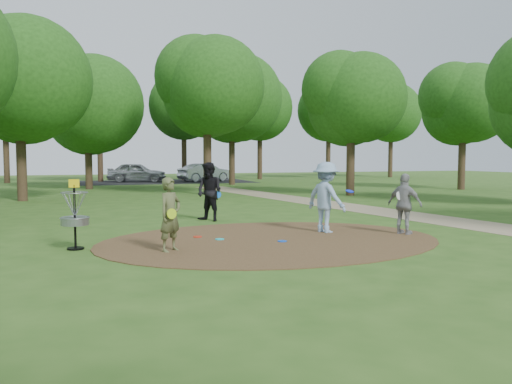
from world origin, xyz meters
name	(u,v)px	position (x,y,z in m)	size (l,w,h in m)	color
ground	(272,240)	(0.00, 0.00, 0.00)	(100.00, 100.00, 0.00)	#2D5119
dirt_clearing	(272,240)	(0.00, 0.00, 0.01)	(8.40, 8.40, 0.02)	#47301C
footpath	(438,220)	(6.50, 2.00, 0.01)	(2.00, 40.00, 0.01)	#8C7A5B
parking_lot	(165,182)	(2.00, 30.00, 0.00)	(14.00, 8.00, 0.01)	black
player_observer_with_disc	(170,215)	(-2.57, -0.66, 0.80)	(0.69, 0.66, 1.59)	#505732
player_throwing_with_disc	(326,198)	(1.80, 0.68, 0.95)	(1.37, 1.40, 1.89)	#88A8CB
player_walking_with_disc	(210,192)	(-0.56, 4.09, 0.93)	(1.10, 1.15, 1.86)	black
player_waiting_with_disc	(405,204)	(3.58, -0.29, 0.80)	(0.77, 1.01, 1.60)	gray
disc_ground_cyan	(220,239)	(-1.21, 0.42, 0.03)	(0.22, 0.22, 0.02)	#1ACBD2
disc_ground_blue	(282,241)	(0.13, -0.33, 0.03)	(0.22, 0.22, 0.02)	blue
disc_ground_red	(197,237)	(-1.63, 0.97, 0.03)	(0.22, 0.22, 0.02)	red
car_left	(137,172)	(-0.21, 30.34, 0.79)	(1.87, 4.66, 1.59)	#A3A7AA
car_right	(205,172)	(5.31, 29.65, 0.75)	(1.58, 4.53, 1.49)	#B8B8C0
disc_golf_basket	(75,210)	(-4.50, 0.30, 0.87)	(0.63, 0.63, 1.54)	black
tree_ring	(226,87)	(1.81, 10.63, 5.19)	(36.69, 45.52, 9.35)	#332316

